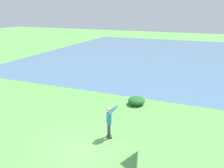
% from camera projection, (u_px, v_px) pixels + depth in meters
% --- Properties ---
extents(ground_plane, '(120.00, 120.00, 0.00)m').
position_uv_depth(ground_plane, '(79.00, 145.00, 12.04)').
color(ground_plane, '#569947').
extents(lake_water, '(36.00, 44.00, 0.01)m').
position_uv_depth(lake_water, '(196.00, 58.00, 33.08)').
color(lake_water, '#476B8E').
rests_on(lake_water, ground).
extents(person_kite_flyer, '(0.53, 0.62, 1.83)m').
position_uv_depth(person_kite_flyer, '(109.00, 120.00, 12.46)').
color(person_kite_flyer, '#232328').
rests_on(person_kite_flyer, ground).
extents(lakeside_shrub, '(1.38, 1.20, 0.55)m').
position_uv_depth(lakeside_shrub, '(137.00, 101.00, 17.09)').
color(lakeside_shrub, '#236028').
rests_on(lakeside_shrub, ground).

